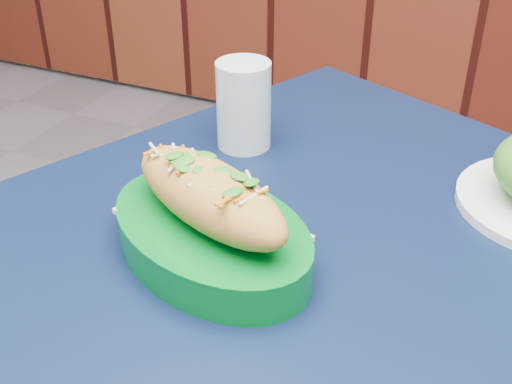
% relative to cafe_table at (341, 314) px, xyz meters
% --- Properties ---
extents(cafe_table, '(1.06, 1.06, 0.75)m').
position_rel_cafe_table_xyz_m(cafe_table, '(0.00, 0.00, 0.00)').
color(cafe_table, black).
rests_on(cafe_table, ground).
extents(banh_mi_basket, '(0.30, 0.26, 0.12)m').
position_rel_cafe_table_xyz_m(banh_mi_basket, '(-0.13, -0.06, 0.13)').
color(banh_mi_basket, '#006B1F').
rests_on(banh_mi_basket, cafe_table).
extents(water_glass, '(0.08, 0.08, 0.12)m').
position_rel_cafe_table_xyz_m(water_glass, '(-0.21, 0.18, 0.15)').
color(water_glass, silver).
rests_on(water_glass, cafe_table).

